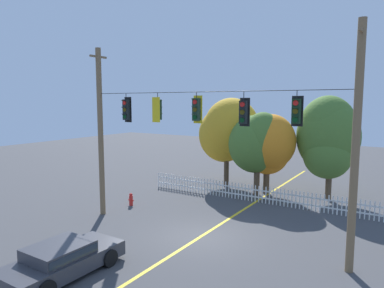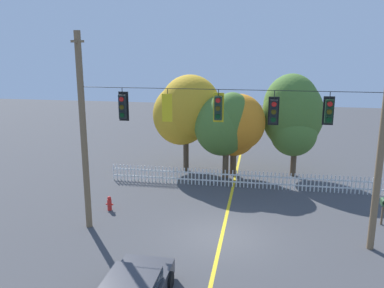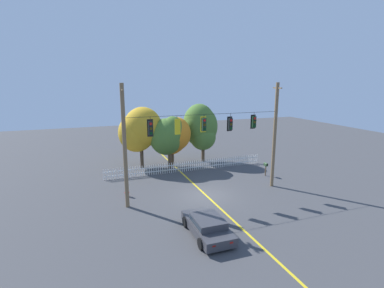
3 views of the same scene
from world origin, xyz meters
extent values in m
plane|color=#424244|center=(0.00, 0.00, 0.00)|extent=(80.00, 80.00, 0.00)
cube|color=gold|center=(0.00, 0.00, 0.00)|extent=(0.16, 36.00, 0.01)
cylinder|color=brown|center=(-6.18, 0.00, 4.41)|extent=(0.28, 0.28, 8.82)
cylinder|color=brown|center=(6.18, 0.00, 4.41)|extent=(0.28, 0.28, 8.82)
cube|color=brown|center=(-6.18, 0.00, 8.37)|extent=(0.10, 1.10, 0.10)
cylinder|color=black|center=(0.00, 0.00, 6.48)|extent=(12.17, 0.02, 0.02)
cylinder|color=black|center=(-4.32, 0.00, 6.33)|extent=(0.03, 0.03, 0.31)
cube|color=black|center=(-4.32, 0.13, 5.67)|extent=(0.43, 0.02, 1.26)
cube|color=black|center=(-4.32, 0.00, 5.67)|extent=(0.30, 0.24, 1.01)
cylinder|color=red|center=(-4.32, -0.14, 6.01)|extent=(0.20, 0.03, 0.20)
cube|color=black|center=(-4.32, -0.18, 6.12)|extent=(0.22, 0.12, 0.06)
cylinder|color=#463B09|center=(-4.32, -0.14, 5.67)|extent=(0.20, 0.03, 0.20)
cube|color=black|center=(-4.32, -0.18, 5.78)|extent=(0.22, 0.12, 0.06)
cylinder|color=#073513|center=(-4.32, -0.14, 5.33)|extent=(0.20, 0.03, 0.20)
cube|color=black|center=(-4.32, -0.18, 5.44)|extent=(0.22, 0.12, 0.06)
cylinder|color=black|center=(-2.36, 0.00, 6.32)|extent=(0.03, 0.03, 0.32)
cube|color=yellow|center=(-2.36, -0.13, 5.69)|extent=(0.43, 0.02, 1.16)
cube|color=black|center=(-2.36, 0.00, 5.69)|extent=(0.30, 0.24, 0.94)
cylinder|color=red|center=(-2.36, 0.14, 6.00)|extent=(0.20, 0.03, 0.20)
cube|color=black|center=(-2.36, 0.18, 6.12)|extent=(0.22, 0.12, 0.06)
cylinder|color=#463B09|center=(-2.36, 0.14, 5.69)|extent=(0.20, 0.03, 0.20)
cube|color=black|center=(-2.36, 0.18, 5.81)|extent=(0.22, 0.12, 0.06)
cylinder|color=#073513|center=(-2.36, 0.14, 5.38)|extent=(0.20, 0.03, 0.20)
cube|color=black|center=(-2.36, 0.18, 5.49)|extent=(0.22, 0.12, 0.06)
cylinder|color=black|center=(-0.24, 0.00, 6.35)|extent=(0.03, 0.03, 0.27)
cube|color=yellow|center=(-0.24, 0.13, 5.72)|extent=(0.43, 0.02, 1.22)
cube|color=#1E3323|center=(-0.24, 0.00, 5.72)|extent=(0.30, 0.24, 0.98)
cylinder|color=red|center=(-0.24, -0.14, 6.05)|extent=(0.20, 0.03, 0.20)
cube|color=#1E3323|center=(-0.24, -0.18, 6.17)|extent=(0.22, 0.12, 0.06)
cylinder|color=#463B09|center=(-0.24, -0.14, 5.72)|extent=(0.20, 0.03, 0.20)
cube|color=#1E3323|center=(-0.24, -0.18, 5.84)|extent=(0.22, 0.12, 0.06)
cylinder|color=#073513|center=(-0.24, -0.14, 5.40)|extent=(0.20, 0.03, 0.20)
cube|color=#1E3323|center=(-0.24, -0.18, 5.51)|extent=(0.22, 0.12, 0.06)
cylinder|color=black|center=(1.99, 0.00, 6.29)|extent=(0.03, 0.03, 0.37)
cube|color=black|center=(1.99, 0.13, 5.64)|extent=(0.43, 0.02, 1.15)
cube|color=black|center=(1.99, 0.00, 5.64)|extent=(0.30, 0.24, 0.93)
cylinder|color=red|center=(1.99, -0.14, 5.95)|extent=(0.20, 0.03, 0.20)
cube|color=black|center=(1.99, -0.18, 6.07)|extent=(0.22, 0.12, 0.06)
cylinder|color=#463B09|center=(1.99, -0.14, 5.64)|extent=(0.20, 0.03, 0.20)
cube|color=black|center=(1.99, -0.18, 5.76)|extent=(0.22, 0.12, 0.06)
cylinder|color=#073513|center=(1.99, -0.14, 5.33)|extent=(0.20, 0.03, 0.20)
cube|color=black|center=(1.99, -0.18, 5.45)|extent=(0.22, 0.12, 0.06)
cylinder|color=black|center=(4.11, 0.00, 6.32)|extent=(0.03, 0.03, 0.31)
cube|color=black|center=(4.11, 0.13, 5.71)|extent=(0.43, 0.02, 1.14)
cube|color=black|center=(4.11, 0.00, 5.71)|extent=(0.30, 0.24, 0.92)
cylinder|color=red|center=(4.11, -0.14, 6.01)|extent=(0.20, 0.03, 0.20)
cube|color=black|center=(4.11, -0.18, 6.13)|extent=(0.22, 0.12, 0.06)
cylinder|color=#463B09|center=(4.11, -0.14, 5.71)|extent=(0.20, 0.03, 0.20)
cube|color=black|center=(4.11, -0.18, 5.82)|extent=(0.22, 0.12, 0.06)
cylinder|color=#073513|center=(4.11, -0.14, 5.40)|extent=(0.20, 0.03, 0.20)
cube|color=black|center=(4.11, -0.18, 5.52)|extent=(0.22, 0.12, 0.06)
cube|color=white|center=(-7.40, 6.56, 0.51)|extent=(0.06, 0.04, 1.03)
cube|color=white|center=(-7.18, 6.56, 0.51)|extent=(0.06, 0.04, 1.03)
cube|color=white|center=(-6.95, 6.56, 0.51)|extent=(0.06, 0.04, 1.03)
cube|color=white|center=(-6.73, 6.56, 0.51)|extent=(0.06, 0.04, 1.03)
cube|color=white|center=(-6.51, 6.56, 0.51)|extent=(0.06, 0.04, 1.03)
cube|color=white|center=(-6.29, 6.56, 0.51)|extent=(0.06, 0.04, 1.03)
cube|color=white|center=(-6.06, 6.56, 0.51)|extent=(0.06, 0.04, 1.03)
cube|color=white|center=(-5.84, 6.56, 0.51)|extent=(0.06, 0.04, 1.03)
cube|color=white|center=(-5.62, 6.56, 0.51)|extent=(0.06, 0.04, 1.03)
cube|color=white|center=(-5.39, 6.56, 0.51)|extent=(0.06, 0.04, 1.03)
cube|color=white|center=(-5.17, 6.56, 0.51)|extent=(0.06, 0.04, 1.03)
cube|color=white|center=(-4.95, 6.56, 0.51)|extent=(0.06, 0.04, 1.03)
cube|color=white|center=(-4.72, 6.56, 0.51)|extent=(0.06, 0.04, 1.03)
cube|color=white|center=(-4.50, 6.56, 0.51)|extent=(0.06, 0.04, 1.03)
cube|color=white|center=(-4.28, 6.56, 0.51)|extent=(0.06, 0.04, 1.03)
cube|color=white|center=(-4.05, 6.56, 0.51)|extent=(0.06, 0.04, 1.03)
cube|color=white|center=(-3.83, 6.56, 0.51)|extent=(0.06, 0.04, 1.03)
cube|color=white|center=(-3.61, 6.56, 0.51)|extent=(0.06, 0.04, 1.03)
cube|color=white|center=(-3.38, 6.56, 0.51)|extent=(0.06, 0.04, 1.03)
cube|color=white|center=(-3.16, 6.56, 0.51)|extent=(0.06, 0.04, 1.03)
cube|color=white|center=(-2.94, 6.56, 0.51)|extent=(0.06, 0.04, 1.03)
cube|color=white|center=(-2.71, 6.56, 0.51)|extent=(0.06, 0.04, 1.03)
cube|color=white|center=(-2.49, 6.56, 0.51)|extent=(0.06, 0.04, 1.03)
cube|color=white|center=(-2.27, 6.56, 0.51)|extent=(0.06, 0.04, 1.03)
cube|color=white|center=(-2.05, 6.56, 0.51)|extent=(0.06, 0.04, 1.03)
cube|color=white|center=(-1.82, 6.56, 0.51)|extent=(0.06, 0.04, 1.03)
cube|color=white|center=(-1.60, 6.56, 0.51)|extent=(0.06, 0.04, 1.03)
cube|color=white|center=(-1.38, 6.56, 0.51)|extent=(0.06, 0.04, 1.03)
cube|color=white|center=(-1.15, 6.56, 0.51)|extent=(0.06, 0.04, 1.03)
cube|color=white|center=(-0.93, 6.56, 0.51)|extent=(0.06, 0.04, 1.03)
cube|color=white|center=(-0.71, 6.56, 0.51)|extent=(0.06, 0.04, 1.03)
cube|color=white|center=(-0.48, 6.56, 0.51)|extent=(0.06, 0.04, 1.03)
cube|color=white|center=(-0.26, 6.56, 0.51)|extent=(0.06, 0.04, 1.03)
cube|color=white|center=(-0.04, 6.56, 0.51)|extent=(0.06, 0.04, 1.03)
cube|color=white|center=(0.19, 6.56, 0.51)|extent=(0.06, 0.04, 1.03)
cube|color=white|center=(0.41, 6.56, 0.51)|extent=(0.06, 0.04, 1.03)
cube|color=white|center=(0.63, 6.56, 0.51)|extent=(0.06, 0.04, 1.03)
cube|color=white|center=(0.86, 6.56, 0.51)|extent=(0.06, 0.04, 1.03)
cube|color=white|center=(1.08, 6.56, 0.51)|extent=(0.06, 0.04, 1.03)
cube|color=white|center=(1.30, 6.56, 0.51)|extent=(0.06, 0.04, 1.03)
cube|color=white|center=(1.53, 6.56, 0.51)|extent=(0.06, 0.04, 1.03)
cube|color=white|center=(1.75, 6.56, 0.51)|extent=(0.06, 0.04, 1.03)
cube|color=white|center=(1.97, 6.56, 0.51)|extent=(0.06, 0.04, 1.03)
cube|color=white|center=(2.19, 6.56, 0.51)|extent=(0.06, 0.04, 1.03)
cube|color=white|center=(2.42, 6.56, 0.51)|extent=(0.06, 0.04, 1.03)
cube|color=white|center=(2.64, 6.56, 0.51)|extent=(0.06, 0.04, 1.03)
cube|color=white|center=(2.86, 6.56, 0.51)|extent=(0.06, 0.04, 1.03)
cube|color=white|center=(3.09, 6.56, 0.51)|extent=(0.06, 0.04, 1.03)
cube|color=white|center=(3.31, 6.56, 0.51)|extent=(0.06, 0.04, 1.03)
cube|color=white|center=(3.53, 6.56, 0.51)|extent=(0.06, 0.04, 1.03)
cube|color=white|center=(3.76, 6.56, 0.51)|extent=(0.06, 0.04, 1.03)
cube|color=white|center=(3.98, 6.56, 0.51)|extent=(0.06, 0.04, 1.03)
cube|color=white|center=(4.20, 6.56, 0.51)|extent=(0.06, 0.04, 1.03)
cube|color=white|center=(4.43, 6.56, 0.51)|extent=(0.06, 0.04, 1.03)
cube|color=white|center=(4.65, 6.56, 0.51)|extent=(0.06, 0.04, 1.03)
cube|color=white|center=(4.87, 6.56, 0.51)|extent=(0.06, 0.04, 1.03)
cube|color=white|center=(5.10, 6.56, 0.51)|extent=(0.06, 0.04, 1.03)
cube|color=white|center=(5.32, 6.56, 0.51)|extent=(0.06, 0.04, 1.03)
cube|color=white|center=(5.54, 6.56, 0.51)|extent=(0.06, 0.04, 1.03)
cube|color=white|center=(5.77, 6.56, 0.51)|extent=(0.06, 0.04, 1.03)
cube|color=white|center=(5.99, 6.56, 0.51)|extent=(0.06, 0.04, 1.03)
cube|color=white|center=(6.21, 6.56, 0.51)|extent=(0.06, 0.04, 1.03)
cube|color=white|center=(6.43, 6.56, 0.51)|extent=(0.06, 0.04, 1.03)
cube|color=white|center=(6.66, 6.56, 0.51)|extent=(0.06, 0.04, 1.03)
cube|color=white|center=(6.88, 6.56, 0.51)|extent=(0.06, 0.04, 1.03)
cube|color=white|center=(7.10, 6.56, 0.51)|extent=(0.06, 0.04, 1.03)
cube|color=white|center=(7.33, 6.56, 0.51)|extent=(0.06, 0.04, 1.03)
cube|color=white|center=(7.55, 6.56, 0.51)|extent=(0.06, 0.04, 1.03)
cube|color=white|center=(7.77, 6.56, 0.51)|extent=(0.06, 0.04, 1.03)
cube|color=white|center=(8.00, 6.56, 0.51)|extent=(0.06, 0.04, 1.03)
cube|color=white|center=(8.22, 6.56, 0.51)|extent=(0.06, 0.04, 1.03)
cube|color=white|center=(0.74, 6.59, 0.31)|extent=(16.29, 0.03, 0.08)
cube|color=white|center=(0.74, 6.59, 0.74)|extent=(16.29, 0.03, 0.08)
cylinder|color=#473828|center=(-3.34, 9.25, 1.30)|extent=(0.35, 0.35, 2.59)
ellipsoid|color=gold|center=(-3.73, 9.61, 3.70)|extent=(3.71, 3.56, 3.99)
ellipsoid|color=gold|center=(-3.09, 9.45, 4.26)|extent=(3.93, 3.77, 4.16)
cylinder|color=brown|center=(-0.62, 8.23, 1.11)|extent=(0.38, 0.38, 2.21)
ellipsoid|color=#4C752D|center=(-0.91, 8.48, 3.30)|extent=(3.47, 3.35, 3.79)
ellipsoid|color=#4C752D|center=(-0.27, 8.19, 3.68)|extent=(2.63, 2.34, 3.48)
cylinder|color=brown|center=(-0.19, 8.85, 0.99)|extent=(0.40, 0.40, 1.99)
ellipsoid|color=orange|center=(-0.22, 8.87, 2.84)|extent=(3.01, 2.54, 3.07)
ellipsoid|color=orange|center=(0.12, 8.54, 3.52)|extent=(3.26, 2.88, 3.55)
cylinder|color=brown|center=(3.62, 9.42, 1.02)|extent=(0.36, 0.36, 2.04)
ellipsoid|color=#4C752D|center=(3.51, 9.18, 2.83)|extent=(2.88, 2.43, 2.91)
ellipsoid|color=#4C752D|center=(3.41, 9.61, 3.92)|extent=(3.81, 3.10, 4.49)
ellipsoid|color=#4C752D|center=(3.31, 9.89, 4.33)|extent=(3.53, 3.45, 4.25)
cube|color=#38383D|center=(-2.31, -5.73, 0.94)|extent=(1.65, 2.07, 0.42)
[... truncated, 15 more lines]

